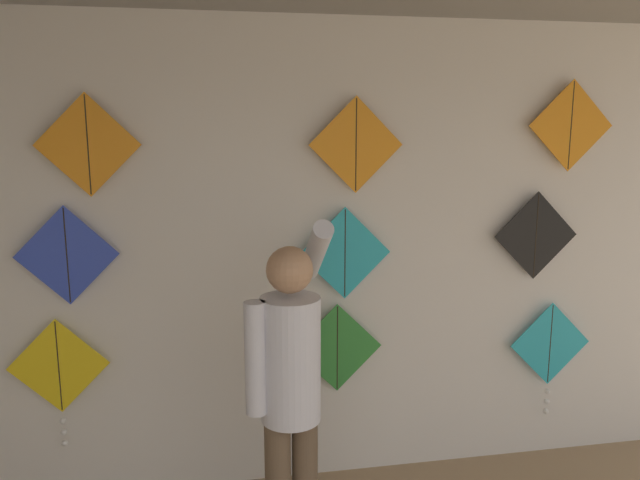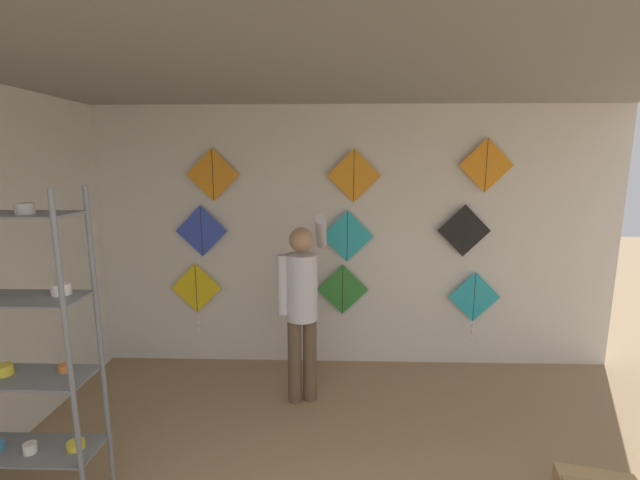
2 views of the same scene
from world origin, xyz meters
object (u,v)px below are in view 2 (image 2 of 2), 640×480
at_px(kite_3, 201,231).
at_px(kite_5, 464,231).
at_px(kite_8, 486,165).
at_px(kite_2, 474,300).
at_px(kite_4, 347,236).
at_px(kite_7, 354,176).
at_px(shopkeeper, 302,299).
at_px(kite_1, 343,290).
at_px(kite_6, 213,175).
at_px(kite_0, 196,292).
at_px(shelf_rack, 0,346).

relative_size(kite_3, kite_5, 1.00).
bearing_deg(kite_5, kite_8, 0.00).
distance_m(kite_2, kite_3, 3.02).
distance_m(kite_4, kite_8, 1.59).
relative_size(kite_4, kite_7, 1.00).
xyz_separation_m(shopkeeper, kite_1, (0.39, 0.74, -0.13)).
relative_size(kite_2, kite_3, 1.38).
distance_m(kite_1, kite_7, 1.23).
bearing_deg(kite_1, kite_7, 0.00).
height_order(kite_5, kite_8, kite_8).
relative_size(kite_6, kite_7, 1.00).
height_order(kite_0, kite_2, kite_0).
distance_m(kite_7, kite_8, 1.35).
height_order(kite_1, kite_4, kite_4).
bearing_deg(kite_4, kite_0, -179.97).
distance_m(kite_5, kite_8, 0.70).
relative_size(kite_5, kite_6, 1.00).
height_order(shelf_rack, kite_2, shelf_rack).
height_order(shelf_rack, kite_3, shelf_rack).
xyz_separation_m(shopkeeper, kite_4, (0.43, 0.74, 0.45)).
relative_size(kite_1, kite_4, 1.00).
distance_m(shopkeeper, kite_7, 1.41).
distance_m(shopkeeper, kite_8, 2.31).
distance_m(kite_0, kite_7, 2.12).
bearing_deg(kite_5, kite_4, 180.00).
height_order(kite_7, kite_8, kite_8).
height_order(kite_4, kite_6, kite_6).
height_order(kite_0, kite_6, kite_6).
bearing_deg(kite_8, kite_4, 180.00).
xyz_separation_m(shelf_rack, shopkeeper, (1.67, 1.42, -0.16)).
distance_m(shopkeeper, kite_1, 0.85).
height_order(kite_2, kite_6, kite_6).
bearing_deg(kite_5, kite_1, 180.00).
xyz_separation_m(kite_3, kite_8, (2.96, 0.00, 0.69)).
bearing_deg(kite_7, kite_4, 180.00).
height_order(kite_1, kite_3, kite_3).
height_order(shopkeeper, kite_7, kite_7).
xyz_separation_m(kite_2, kite_3, (-2.93, 0.00, 0.74)).
bearing_deg(kite_5, shopkeeper, -155.73).
relative_size(shopkeeper, kite_5, 3.18).
xyz_separation_m(kite_2, kite_7, (-1.31, 0.00, 1.33)).
distance_m(shelf_rack, kite_4, 3.03).
height_order(kite_1, kite_2, kite_1).
bearing_deg(kite_2, kite_8, 1.79).
bearing_deg(shopkeeper, kite_4, 45.11).
xyz_separation_m(kite_2, kite_5, (-0.15, 0.00, 0.76)).
bearing_deg(kite_7, shelf_rack, -134.99).
bearing_deg(kite_5, kite_3, 180.00).
relative_size(shopkeeper, kite_6, 3.18).
bearing_deg(shopkeeper, shelf_rack, -154.51).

